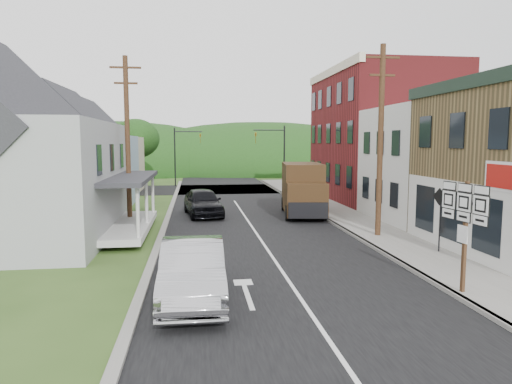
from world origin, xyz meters
name	(u,v)px	position (x,y,z in m)	size (l,w,h in m)	color
ground	(275,261)	(0.00, 0.00, 0.00)	(120.00, 120.00, 0.00)	#2D4719
road	(246,218)	(0.00, 10.00, 0.00)	(9.00, 90.00, 0.02)	black
cross_road	(226,189)	(0.00, 27.00, 0.00)	(60.00, 9.00, 0.02)	black
sidewalk_right	(352,220)	(5.90, 8.00, 0.07)	(2.80, 55.00, 0.15)	slate
curb_right	(329,221)	(4.55, 8.00, 0.07)	(0.20, 55.00, 0.15)	slate
curb_left	(165,225)	(-4.65, 8.00, 0.06)	(0.30, 55.00, 0.12)	slate
storefront_white	(447,165)	(11.30, 7.50, 3.25)	(8.00, 7.00, 6.50)	silver
storefront_red	(381,136)	(11.30, 17.00, 5.00)	(8.00, 12.00, 10.00)	maroon
house_gray	(1,149)	(-12.00, 6.00, 4.23)	(10.20, 12.24, 8.35)	#A2A6A8
house_blue	(81,154)	(-11.00, 17.00, 3.69)	(7.14, 8.16, 7.28)	#91ADC6
house_cream	(100,151)	(-11.50, 26.00, 3.69)	(7.14, 8.16, 7.28)	beige
utility_pole_right	(380,140)	(5.60, 3.50, 4.66)	(1.60, 0.26, 9.00)	#472D19
utility_pole_left	(128,140)	(-6.50, 8.00, 4.66)	(1.60, 0.26, 9.00)	#472D19
traffic_signal_right	(277,151)	(4.30, 23.50, 3.76)	(2.87, 0.20, 6.00)	black
traffic_signal_left	(182,150)	(-4.30, 30.50, 3.76)	(2.87, 0.20, 6.00)	black
tree_left_d	(136,139)	(-9.00, 32.00, 4.88)	(4.80, 4.80, 6.94)	#382616
forested_ridge	(214,171)	(0.00, 55.00, 0.00)	(90.00, 30.00, 16.00)	black
silver_sedan	(193,271)	(-3.10, -3.96, 0.84)	(1.78, 5.12, 1.69)	#B3B3B8
dark_sedan	(203,202)	(-2.53, 11.15, 0.85)	(2.00, 4.98, 1.70)	black
delivery_van	(303,189)	(3.62, 10.51, 1.63)	(3.05, 6.01, 3.22)	#321F0E
route_sign_cluster	(464,221)	(4.75, -4.75, 2.27)	(0.32, 1.86, 3.28)	#472D19
warning_sign	(440,211)	(6.71, 0.01, 1.80)	(0.22, 0.69, 2.59)	black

